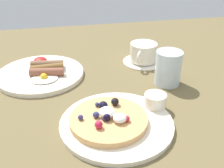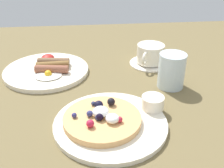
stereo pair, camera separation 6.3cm
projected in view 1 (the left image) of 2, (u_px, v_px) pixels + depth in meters
ground_plane at (92, 112)px, 66.98cm from camera, size 152.67×131.71×3.00cm
pancake_plate at (117, 124)px, 59.72cm from camera, size 24.59×24.59×1.08cm
pancake_with_berries at (108, 119)px, 58.75cm from camera, size 16.74×16.74×3.49cm
syrup_ramekin at (155, 100)px, 64.20cm from camera, size 5.19×5.19×3.02cm
breakfast_plate at (41, 74)px, 80.12cm from camera, size 24.81×24.81×1.27cm
fried_breakfast at (45, 68)px, 79.63cm from camera, size 9.76×15.64×2.49cm
coffee_saucer at (143, 61)px, 88.68cm from camera, size 12.76×12.76×0.72cm
coffee_cup at (143, 52)px, 86.95cm from camera, size 8.44×10.60×5.67cm
water_glass at (168, 68)px, 74.46cm from camera, size 7.09×7.09×9.36cm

